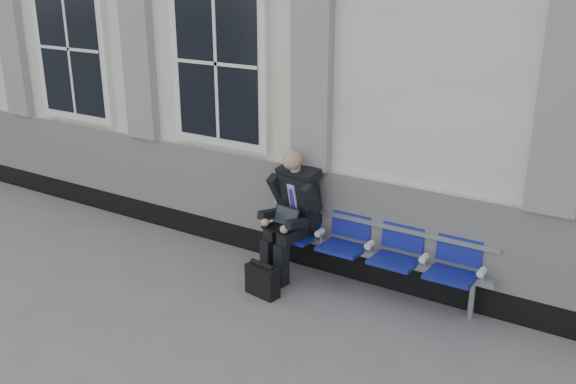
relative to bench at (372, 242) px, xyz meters
The scene contains 5 objects.
ground 2.82m from the bench, 151.43° to the right, with size 70.00×70.00×0.00m, color slate.
station_building 3.66m from the bench, 138.73° to the left, with size 14.40×4.40×4.49m.
bench is the anchor object (origin of this frame).
businessman 0.96m from the bench, behind, with size 0.62×0.84×1.45m.
briefcase 1.23m from the bench, 141.05° to the right, with size 0.39×0.21×0.38m.
Camera 1 is at (4.98, -4.39, 3.33)m, focal length 40.00 mm.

